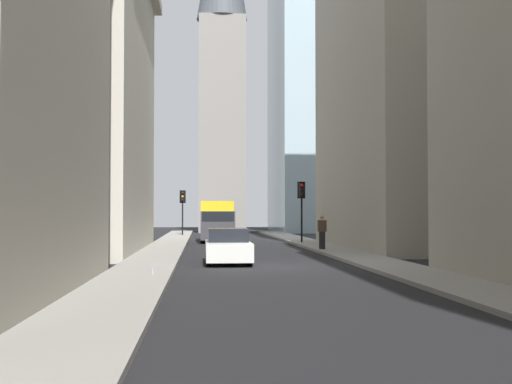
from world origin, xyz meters
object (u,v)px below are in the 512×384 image
(sedan_white, at_px, (228,247))
(discarded_bottle, at_px, (153,271))
(traffic_light_midblock, at_px, (302,198))
(traffic_light_far_junction, at_px, (183,202))
(delivery_truck, at_px, (217,221))
(pedestrian, at_px, (322,230))

(sedan_white, xyz_separation_m, discarded_bottle, (-5.90, 2.57, -0.42))
(traffic_light_midblock, height_order, traffic_light_far_junction, traffic_light_midblock)
(delivery_truck, height_order, traffic_light_midblock, traffic_light_midblock)
(delivery_truck, height_order, discarded_bottle, delivery_truck)
(sedan_white, relative_size, discarded_bottle, 15.93)
(traffic_light_far_junction, height_order, pedestrian, traffic_light_far_junction)
(sedan_white, xyz_separation_m, pedestrian, (7.48, -5.24, 0.45))
(pedestrian, relative_size, discarded_bottle, 6.59)
(delivery_truck, relative_size, discarded_bottle, 23.93)
(delivery_truck, height_order, pedestrian, delivery_truck)
(sedan_white, distance_m, traffic_light_midblock, 16.71)
(traffic_light_far_junction, bearing_deg, traffic_light_midblock, -150.74)
(traffic_light_midblock, xyz_separation_m, discarded_bottle, (-21.52, 7.98, -2.78))
(delivery_truck, relative_size, traffic_light_far_junction, 1.69)
(sedan_white, bearing_deg, delivery_truck, 0.00)
(traffic_light_midblock, distance_m, traffic_light_far_junction, 16.58)
(traffic_light_midblock, height_order, discarded_bottle, traffic_light_midblock)
(traffic_light_midblock, height_order, pedestrian, traffic_light_midblock)
(delivery_truck, relative_size, sedan_white, 1.50)
(traffic_light_far_junction, xyz_separation_m, pedestrian, (-22.62, -7.93, -1.84))
(traffic_light_midblock, bearing_deg, pedestrian, 178.79)
(traffic_light_midblock, xyz_separation_m, traffic_light_far_junction, (14.47, 8.10, -0.08))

